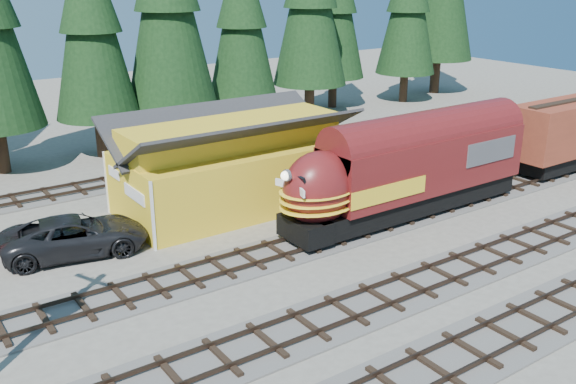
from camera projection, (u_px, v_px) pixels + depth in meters
ground at (359, 277)px, 27.26m from camera, size 120.00×120.00×0.00m
track_siding at (448, 203)px, 35.73m from camera, size 68.00×3.20×0.33m
track_main_south at (543, 238)px, 31.09m from camera, size 68.00×3.20×0.33m
track_spur at (11, 202)px, 35.77m from camera, size 32.00×3.20×0.33m
depot at (233, 154)px, 34.40m from camera, size 12.80×7.00×5.30m
conifer_backdrop at (190, 4)px, 45.69m from camera, size 78.80×22.59×17.20m
locomotive at (402, 174)px, 32.90m from camera, size 15.32×3.04×4.16m
pickup_truck_a at (76, 236)px, 29.21m from camera, size 6.95×4.21×1.80m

